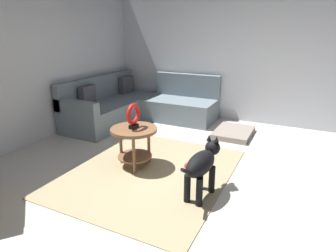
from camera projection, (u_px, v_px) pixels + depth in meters
The scene contains 10 objects.
ground_plane at pixel (198, 194), 3.26m from camera, with size 6.00×6.00×0.10m, color beige.
wall_back at pixel (5, 58), 4.03m from camera, with size 6.00×0.12×2.70m, color silver.
wall_right at pixel (255, 52), 5.31m from camera, with size 0.12×6.00×2.70m, color silver.
area_rug at pixel (151, 172), 3.66m from camera, with size 2.30×1.90×0.01m, color tan.
sectional_couch at pixel (138, 106), 5.68m from camera, with size 2.20×2.25×0.88m.
side_table at pixel (134, 137), 3.68m from camera, with size 0.60×0.60×0.54m.
torus_sculpture at pixel (133, 115), 3.59m from camera, with size 0.28×0.08×0.33m.
dog_bed_mat at pixel (233, 133), 4.95m from camera, with size 0.80×0.60×0.09m, color gray.
dog at pixel (202, 164), 3.03m from camera, with size 0.85×0.27×0.63m.
dog_toy_ball at pixel (188, 166), 3.73m from camera, with size 0.09×0.09×0.09m, color red.
Camera 1 is at (-2.70, -0.93, 1.73)m, focal length 30.50 mm.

